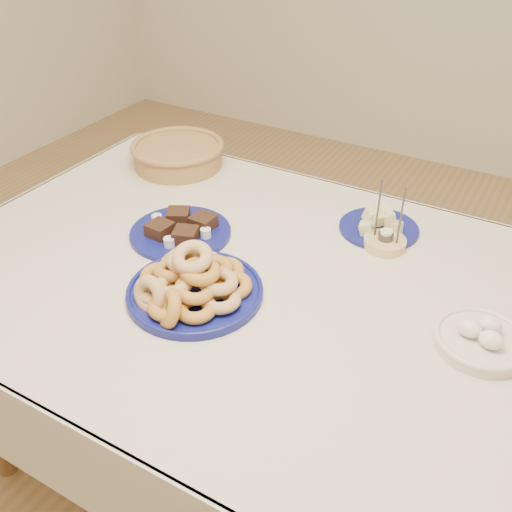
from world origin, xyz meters
name	(u,v)px	position (x,y,z in m)	size (l,w,h in m)	color
ground	(264,469)	(0.00, 0.00, 0.00)	(5.00, 5.00, 0.00)	#987348
dining_table	(266,313)	(0.00, 0.00, 0.64)	(1.71, 1.11, 0.75)	brown
donut_platter	(192,284)	(-0.12, -0.14, 0.79)	(0.41, 0.41, 0.14)	navy
melon_plate	(379,224)	(0.16, 0.35, 0.77)	(0.28, 0.28, 0.08)	navy
brownie_plate	(181,230)	(-0.30, 0.06, 0.77)	(0.33, 0.33, 0.05)	navy
wicker_basket	(178,154)	(-0.56, 0.40, 0.79)	(0.36, 0.36, 0.08)	brown
candle_holder	(385,241)	(0.20, 0.28, 0.77)	(0.12, 0.12, 0.18)	tan
egg_bowl	(481,339)	(0.49, 0.02, 0.77)	(0.21, 0.21, 0.06)	beige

